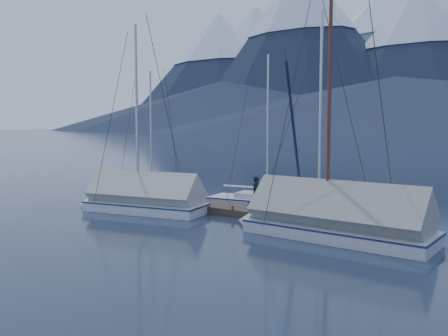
{
  "coord_description": "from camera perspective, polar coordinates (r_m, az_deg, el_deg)",
  "views": [
    {
      "loc": [
        13.41,
        -16.63,
        4.25
      ],
      "look_at": [
        0.0,
        2.0,
        2.2
      ],
      "focal_mm": 38.0,
      "sensor_mm": 36.0,
      "label": 1
    }
  ],
  "objects": [
    {
      "name": "sailboat_covered_near",
      "position": [
        18.78,
        11.79,
        -6.44
      ],
      "size": [
        8.26,
        3.53,
        10.61
      ],
      "color": "silver",
      "rests_on": "ground"
    },
    {
      "name": "dock",
      "position": [
        23.32,
        0.0,
        -5.12
      ],
      "size": [
        18.0,
        1.5,
        0.54
      ],
      "color": "#382D23",
      "rests_on": "ground"
    },
    {
      "name": "mooring_posts",
      "position": [
        23.57,
        -0.99,
        -4.42
      ],
      "size": [
        15.12,
        1.52,
        0.35
      ],
      "color": "#382D23",
      "rests_on": "ground"
    },
    {
      "name": "sailboat_open_right",
      "position": [
        22.59,
        12.3,
        -5.38
      ],
      "size": [
        8.2,
        5.01,
        10.5
      ],
      "color": "silver",
      "rests_on": "ground"
    },
    {
      "name": "person",
      "position": [
        22.25,
        3.96,
        -3.0
      ],
      "size": [
        0.48,
        0.63,
        1.56
      ],
      "primitive_type": "imported",
      "rotation": [
        0.0,
        0.0,
        1.37
      ],
      "color": "black",
      "rests_on": "dock"
    },
    {
      "name": "sailboat_open_mid",
      "position": [
        24.94,
        6.19,
        -4.38
      ],
      "size": [
        6.77,
        2.99,
        8.69
      ],
      "color": "silver",
      "rests_on": "ground"
    },
    {
      "name": "sailboat_open_left",
      "position": [
        29.89,
        -7.89,
        -2.83
      ],
      "size": [
        6.48,
        4.25,
        8.35
      ],
      "color": "silver",
      "rests_on": "ground"
    },
    {
      "name": "sailboat_covered_far",
      "position": [
        24.11,
        -10.57,
        -3.95
      ],
      "size": [
        7.46,
        3.59,
        10.07
      ],
      "color": "silver",
      "rests_on": "ground"
    },
    {
      "name": "ground",
      "position": [
        21.78,
        -3.09,
        -6.16
      ],
      "size": [
        1000.0,
        1000.0,
        0.0
      ],
      "primitive_type": "plane",
      "color": "black",
      "rests_on": "ground"
    }
  ]
}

